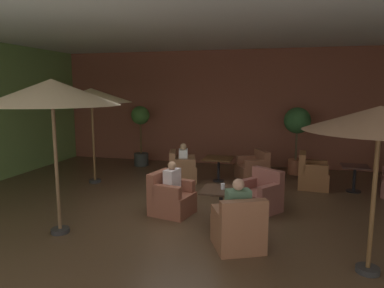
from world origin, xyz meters
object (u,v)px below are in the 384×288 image
Objects in this scene: patron_by_window at (183,156)px; potted_tree_left_corner at (297,127)px; armchair_front_right_north at (312,175)px; armchair_mid_center_north at (253,169)px; patio_umbrella_center_beige at (91,96)px; patron_with_friend at (172,180)px; armchair_front_left_east at (171,198)px; armchair_mid_center_east at (182,170)px; potted_tree_mid_left at (141,129)px; armchair_front_left_north at (260,196)px; patio_umbrella_near_wall at (380,120)px; patron_blue_shirt at (238,202)px; patio_umbrella_tall_red at (52,93)px; cafe_table_front_left at (221,197)px; cafe_table_front_right at (355,172)px; iced_drink_cup at (223,186)px; cafe_table_mid_center at (219,162)px; armchair_front_left_south at (238,229)px.

potted_tree_left_corner is at bearing 28.30° from patron_by_window.
armchair_front_right_north reaches higher than armchair_mid_center_north.
patron_with_friend is at bearing -33.12° from patio_umbrella_center_beige.
patio_umbrella_center_beige is at bearing 146.88° from patron_with_friend.
armchair_mid_center_east is (-0.49, 2.54, 0.00)m from armchair_front_left_east.
potted_tree_mid_left is (-3.76, 0.88, 0.93)m from armchair_mid_center_north.
armchair_front_left_north is at bearing -82.35° from armchair_mid_center_north.
patron_blue_shirt is (-1.86, 0.34, -1.38)m from patio_umbrella_near_wall.
patio_umbrella_tall_red is at bearing -139.31° from patron_with_friend.
potted_tree_left_corner reaches higher than patron_blue_shirt.
patio_umbrella_near_wall reaches higher than armchair_mid_center_north.
potted_tree_left_corner reaches higher than armchair_mid_center_east.
cafe_table_front_left is 4.06m from cafe_table_front_right.
cafe_table_front_right is 5.97× the size of iced_drink_cup.
patio_umbrella_tall_red is 7.06m from potted_tree_left_corner.
potted_tree_mid_left is (-5.75, 5.68, -0.90)m from patio_umbrella_near_wall.
armchair_mid_center_north is 2.03m from patron_by_window.
armchair_front_right_north is 3.41m from patron_by_window.
armchair_front_left_north reaches higher than armchair_front_left_east.
cafe_table_front_left is 1.20× the size of patron_by_window.
armchair_front_left_east is 0.87× the size of armchair_mid_center_north.
armchair_front_right_north is 2.46m from cafe_table_mid_center.
armchair_front_left_east is at bearing 169.03° from iced_drink_cup.
armchair_mid_center_north is 0.39× the size of patio_umbrella_tall_red.
armchair_front_left_east is 2.85m from cafe_table_mid_center.
armchair_mid_center_east reaches higher than cafe_table_front_right.
patron_blue_shirt is (-0.23, -1.85, 0.44)m from armchair_front_left_north.
patron_blue_shirt reaches higher than armchair_front_left_north.
cafe_table_front_left is 0.79× the size of armchair_mid_center_east.
armchair_front_right_north is at bearing 70.65° from armchair_front_left_south.
cafe_table_front_right is at bearing 36.31° from patio_umbrella_tall_red.
patio_umbrella_center_beige is 1.27× the size of potted_tree_left_corner.
iced_drink_cup is at bearing -10.90° from patron_with_friend.
cafe_table_front_right is 6.51m from potted_tree_mid_left.
cafe_table_front_right is 0.72× the size of armchair_mid_center_east.
armchair_mid_center_east is at bearing 133.44° from patio_umbrella_near_wall.
armchair_front_left_north is at bearing 126.67° from patio_umbrella_near_wall.
cafe_table_front_left is at bearing -78.95° from cafe_table_mid_center.
armchair_front_left_east is 1.34× the size of patron_blue_shirt.
armchair_front_left_south reaches higher than cafe_table_front_right.
cafe_table_front_right is 3.45m from cafe_table_mid_center.
armchair_mid_center_east is at bearing 100.92° from armchair_front_left_east.
patron_blue_shirt reaches higher than armchair_mid_center_east.
patio_umbrella_near_wall reaches higher than armchair_front_left_south.
armchair_front_left_north is 1.13× the size of armchair_mid_center_east.
armchair_front_left_north is 1.72× the size of patron_by_window.
patron_by_window is (-3.02, -1.63, -0.70)m from potted_tree_left_corner.
cafe_table_mid_center is at bearing -153.81° from armchair_mid_center_north.
armchair_front_left_north is 1.52× the size of patron_blue_shirt.
potted_tree_mid_left is at bearing 128.64° from iced_drink_cup.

